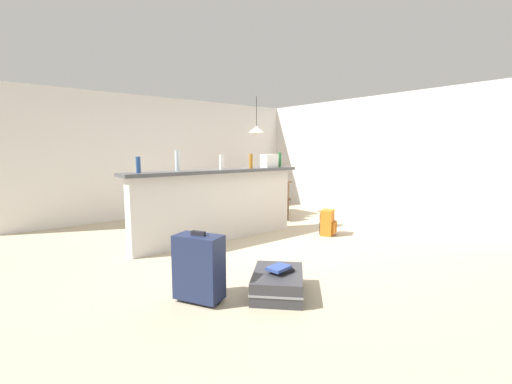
% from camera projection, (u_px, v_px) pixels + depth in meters
% --- Properties ---
extents(ground_plane, '(13.00, 13.00, 0.05)m').
position_uv_depth(ground_plane, '(266.00, 241.00, 5.48)').
color(ground_plane, '#BCAD8E').
extents(wall_back, '(6.60, 0.10, 2.50)m').
position_uv_depth(wall_back, '(175.00, 157.00, 7.66)').
color(wall_back, silver).
rests_on(wall_back, ground_plane).
extents(wall_right, '(0.10, 6.00, 2.50)m').
position_uv_depth(wall_right, '(364.00, 157.00, 7.48)').
color(wall_right, silver).
rests_on(wall_right, ground_plane).
extents(partition_half_wall, '(2.80, 0.20, 1.06)m').
position_uv_depth(partition_half_wall, '(218.00, 207.00, 5.40)').
color(partition_half_wall, silver).
rests_on(partition_half_wall, ground_plane).
extents(bar_countertop, '(2.96, 0.40, 0.05)m').
position_uv_depth(bar_countertop, '(218.00, 171.00, 5.33)').
color(bar_countertop, '#4C4C51').
rests_on(bar_countertop, partition_half_wall).
extents(bottle_blue, '(0.06, 0.06, 0.21)m').
position_uv_depth(bottle_blue, '(138.00, 165.00, 4.54)').
color(bottle_blue, '#284C89').
rests_on(bottle_blue, bar_countertop).
extents(bottle_clear, '(0.07, 0.07, 0.29)m').
position_uv_depth(bottle_clear, '(177.00, 161.00, 4.92)').
color(bottle_clear, silver).
rests_on(bottle_clear, bar_countertop).
extents(bottle_white, '(0.06, 0.06, 0.23)m').
position_uv_depth(bottle_white, '(221.00, 162.00, 5.27)').
color(bottle_white, silver).
rests_on(bottle_white, bar_countertop).
extents(bottle_amber, '(0.06, 0.06, 0.23)m').
position_uv_depth(bottle_amber, '(251.00, 161.00, 5.61)').
color(bottle_amber, '#9E661E').
rests_on(bottle_amber, bar_countertop).
extents(bottle_green, '(0.07, 0.07, 0.25)m').
position_uv_depth(bottle_green, '(280.00, 160.00, 6.11)').
color(bottle_green, '#2D6B38').
rests_on(bottle_green, bar_countertop).
extents(grocery_bag, '(0.26, 0.18, 0.22)m').
position_uv_depth(grocery_bag, '(269.00, 161.00, 5.95)').
color(grocery_bag, silver).
rests_on(grocery_bag, bar_countertop).
extents(dining_table, '(1.10, 0.80, 0.74)m').
position_uv_depth(dining_table, '(260.00, 185.00, 7.42)').
color(dining_table, brown).
rests_on(dining_table, ground_plane).
extents(dining_chair_near_partition, '(0.42, 0.42, 0.93)m').
position_uv_depth(dining_chair_near_partition, '(274.00, 194.00, 6.97)').
color(dining_chair_near_partition, '#4C331E').
rests_on(dining_chair_near_partition, ground_plane).
extents(dining_chair_far_side, '(0.41, 0.41, 0.93)m').
position_uv_depth(dining_chair_far_side, '(247.00, 189.00, 7.92)').
color(dining_chair_far_side, '#4C331E').
rests_on(dining_chair_far_side, ground_plane).
extents(pendant_lamp, '(0.34, 0.34, 0.79)m').
position_uv_depth(pendant_lamp, '(256.00, 129.00, 7.32)').
color(pendant_lamp, black).
extents(suitcase_flat_charcoal, '(0.84, 0.83, 0.22)m').
position_uv_depth(suitcase_flat_charcoal, '(278.00, 283.00, 3.42)').
color(suitcase_flat_charcoal, '#38383D').
rests_on(suitcase_flat_charcoal, ground_plane).
extents(backpack_orange, '(0.33, 0.32, 0.42)m').
position_uv_depth(backpack_orange, '(328.00, 223.00, 5.77)').
color(backpack_orange, orange).
rests_on(backpack_orange, ground_plane).
extents(suitcase_upright_navy, '(0.41, 0.50, 0.67)m').
position_uv_depth(suitcase_upright_navy, '(199.00, 267.00, 3.23)').
color(suitcase_upright_navy, '#1E284C').
rests_on(suitcase_upright_navy, ground_plane).
extents(book_stack, '(0.29, 0.21, 0.07)m').
position_uv_depth(book_stack, '(280.00, 269.00, 3.41)').
color(book_stack, black).
rests_on(book_stack, suitcase_flat_charcoal).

